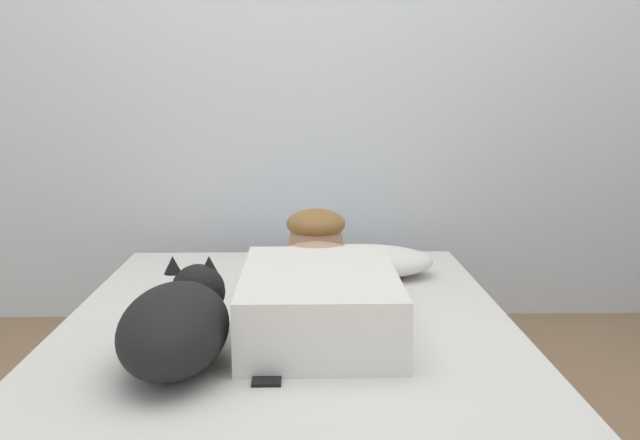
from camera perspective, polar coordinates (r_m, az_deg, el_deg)
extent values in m
cube|color=silver|center=(3.27, -0.73, 14.22)|extent=(4.16, 0.10, 2.50)
cube|color=gray|center=(2.25, -2.46, -14.64)|extent=(1.35, 1.94, 0.14)
cube|color=silver|center=(2.18, -2.49, -10.51)|extent=(1.31, 1.89, 0.21)
ellipsoid|color=white|center=(2.66, 3.28, -3.23)|extent=(0.52, 0.32, 0.11)
cube|color=silver|center=(2.02, -0.07, -6.46)|extent=(0.42, 0.64, 0.18)
ellipsoid|color=tan|center=(2.34, -0.25, -3.64)|extent=(0.32, 0.20, 0.16)
sphere|color=tan|center=(2.49, -0.32, -1.88)|extent=(0.19, 0.19, 0.19)
ellipsoid|color=olive|center=(2.48, -0.32, -0.29)|extent=(0.20, 0.20, 0.10)
cylinder|color=tan|center=(2.48, -2.62, -3.56)|extent=(0.23, 0.07, 0.14)
cylinder|color=tan|center=(2.49, 2.00, -3.54)|extent=(0.23, 0.07, 0.14)
ellipsoid|color=black|center=(1.81, -11.27, -8.28)|extent=(0.26, 0.48, 0.20)
sphere|color=black|center=(2.05, -9.48, -5.50)|extent=(0.15, 0.15, 0.15)
cone|color=black|center=(2.06, -11.40, -3.45)|extent=(0.05, 0.05, 0.05)
cone|color=black|center=(2.04, -8.64, -3.46)|extent=(0.05, 0.05, 0.05)
cylinder|color=white|center=(2.56, 3.10, -4.15)|extent=(0.09, 0.09, 0.07)
torus|color=white|center=(2.56, 4.37, -4.14)|extent=(0.05, 0.01, 0.05)
cube|color=black|center=(1.76, -4.12, -11.90)|extent=(0.07, 0.14, 0.01)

